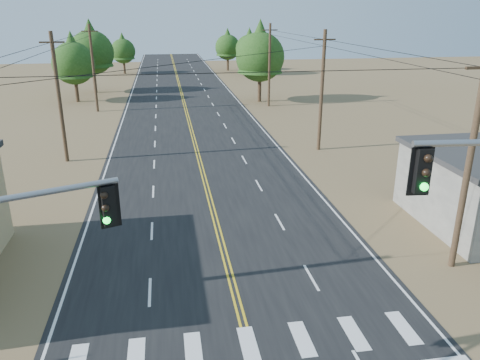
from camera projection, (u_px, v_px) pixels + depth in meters
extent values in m
cube|color=black|center=(200.00, 162.00, 37.31)|extent=(15.00, 200.00, 0.02)
cylinder|color=#4C3826|center=(59.00, 99.00, 35.88)|extent=(0.30, 0.30, 10.00)
cube|color=#4C3826|center=(52.00, 42.00, 34.45)|extent=(1.80, 0.12, 0.12)
cylinder|color=#4C3826|center=(93.00, 69.00, 54.44)|extent=(0.30, 0.30, 10.00)
cube|color=#4C3826|center=(89.00, 31.00, 53.01)|extent=(1.80, 0.12, 0.12)
cylinder|color=#4C3826|center=(469.00, 165.00, 20.49)|extent=(0.30, 0.30, 10.00)
cylinder|color=#4C3826|center=(322.00, 92.00, 39.05)|extent=(0.30, 0.30, 10.00)
cube|color=#4C3826|center=(325.00, 40.00, 37.62)|extent=(1.80, 0.12, 0.12)
cylinder|color=#4C3826|center=(269.00, 66.00, 57.61)|extent=(0.30, 0.30, 10.00)
cube|color=#4C3826|center=(270.00, 30.00, 56.17)|extent=(1.80, 0.12, 0.12)
cube|color=black|center=(109.00, 205.00, 12.38)|extent=(0.44, 0.41, 1.11)
sphere|color=black|center=(104.00, 195.00, 12.09)|extent=(0.20, 0.20, 0.20)
sphere|color=black|center=(105.00, 208.00, 12.21)|extent=(0.20, 0.20, 0.20)
sphere|color=#0CE533|center=(107.00, 220.00, 12.33)|extent=(0.20, 0.20, 0.20)
cube|color=black|center=(422.00, 170.00, 12.55)|extent=(0.42, 0.37, 1.25)
sphere|color=black|center=(428.00, 158.00, 12.23)|extent=(0.23, 0.23, 0.23)
sphere|color=black|center=(426.00, 173.00, 12.36)|extent=(0.23, 0.23, 0.23)
sphere|color=#0CE533|center=(424.00, 187.00, 12.50)|extent=(0.23, 0.23, 0.23)
cylinder|color=#3F2D1E|center=(77.00, 89.00, 61.56)|extent=(0.46, 0.46, 3.26)
cone|color=#1E4413|center=(72.00, 54.00, 60.02)|extent=(5.07, 5.07, 5.79)
sphere|color=#1E4413|center=(74.00, 63.00, 60.42)|extent=(5.43, 5.43, 5.43)
cylinder|color=#3F2D1E|center=(95.00, 80.00, 68.46)|extent=(0.48, 0.48, 3.75)
cone|color=#1E4413|center=(91.00, 43.00, 66.69)|extent=(5.83, 5.83, 6.67)
sphere|color=#1E4413|center=(92.00, 52.00, 67.15)|extent=(6.25, 6.25, 6.25)
cylinder|color=#3F2D1E|center=(124.00, 66.00, 89.28)|extent=(0.42, 0.42, 2.74)
cone|color=#1E4413|center=(123.00, 46.00, 87.98)|extent=(4.26, 4.26, 4.87)
sphere|color=#1E4413|center=(123.00, 51.00, 88.32)|extent=(4.57, 4.57, 4.57)
cylinder|color=#3F2D1E|center=(260.00, 87.00, 61.59)|extent=(0.48, 0.48, 3.77)
cone|color=#1E4413|center=(260.00, 46.00, 59.80)|extent=(5.86, 5.86, 6.70)
sphere|color=#1E4413|center=(260.00, 57.00, 60.27)|extent=(6.28, 6.28, 6.28)
cylinder|color=#3F2D1E|center=(249.00, 66.00, 87.68)|extent=(0.43, 0.43, 3.08)
cone|color=#1E4413|center=(249.00, 43.00, 86.22)|extent=(4.79, 4.79, 5.48)
sphere|color=#1E4413|center=(249.00, 49.00, 86.60)|extent=(5.14, 5.14, 5.14)
cylinder|color=#3F2D1E|center=(228.00, 63.00, 93.96)|extent=(0.44, 0.44, 2.97)
cone|color=#1E4413|center=(228.00, 42.00, 92.55)|extent=(4.62, 4.62, 5.28)
sphere|color=#1E4413|center=(228.00, 47.00, 92.91)|extent=(4.95, 4.95, 4.95)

